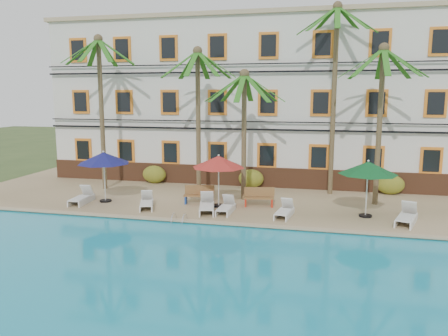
% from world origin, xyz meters
% --- Properties ---
extents(ground, '(100.00, 100.00, 0.00)m').
position_xyz_m(ground, '(0.00, 0.00, 0.00)').
color(ground, '#384C23').
rests_on(ground, ground).
extents(pool_deck, '(30.00, 12.00, 0.25)m').
position_xyz_m(pool_deck, '(0.00, 5.00, 0.12)').
color(pool_deck, tan).
rests_on(pool_deck, ground).
extents(swimming_pool, '(26.00, 12.00, 0.20)m').
position_xyz_m(swimming_pool, '(0.00, -7.00, 0.10)').
color(swimming_pool, '#1792B1').
rests_on(swimming_pool, ground).
extents(pool_coping, '(30.00, 0.35, 0.06)m').
position_xyz_m(pool_coping, '(0.00, -0.90, 0.28)').
color(pool_coping, tan).
rests_on(pool_coping, pool_deck).
extents(hotel_building, '(25.40, 6.44, 10.22)m').
position_xyz_m(hotel_building, '(0.00, 9.98, 5.37)').
color(hotel_building, silver).
rests_on(hotel_building, pool_deck).
extents(palm_a, '(4.17, 4.17, 8.79)m').
position_xyz_m(palm_a, '(-7.73, 4.45, 5.82)').
color(palm_a, brown).
rests_on(palm_a, pool_deck).
extents(palm_b, '(4.17, 4.17, 8.00)m').
position_xyz_m(palm_b, '(-1.95, 4.37, 5.37)').
color(palm_b, brown).
rests_on(palm_b, pool_deck).
extents(palm_c, '(4.17, 4.17, 6.76)m').
position_xyz_m(palm_c, '(0.71, 3.69, 4.64)').
color(palm_c, brown).
rests_on(palm_c, pool_deck).
extents(palm_d, '(4.17, 4.17, 10.26)m').
position_xyz_m(palm_d, '(5.19, 5.98, 6.65)').
color(palm_d, brown).
rests_on(palm_d, pool_deck).
extents(palm_e, '(4.17, 4.17, 7.91)m').
position_xyz_m(palm_e, '(7.38, 4.10, 5.32)').
color(palm_e, brown).
rests_on(palm_e, pool_deck).
extents(shrub_left, '(1.50, 0.90, 1.10)m').
position_xyz_m(shrub_left, '(-5.48, 6.60, 0.80)').
color(shrub_left, '#2D5719').
rests_on(shrub_left, pool_deck).
extents(shrub_mid, '(1.50, 0.90, 1.10)m').
position_xyz_m(shrub_mid, '(0.63, 6.60, 0.80)').
color(shrub_mid, '#2D5719').
rests_on(shrub_mid, pool_deck).
extents(shrub_right, '(1.50, 0.90, 1.10)m').
position_xyz_m(shrub_right, '(8.44, 6.60, 0.80)').
color(shrub_right, '#2D5719').
rests_on(shrub_right, pool_deck).
extents(umbrella_blue, '(2.66, 2.66, 2.66)m').
position_xyz_m(umbrella_blue, '(-6.16, 1.56, 2.52)').
color(umbrella_blue, black).
rests_on(umbrella_blue, pool_deck).
extents(umbrella_red, '(2.61, 2.61, 2.61)m').
position_xyz_m(umbrella_red, '(-0.21, 1.90, 2.48)').
color(umbrella_red, black).
rests_on(umbrella_red, pool_deck).
extents(umbrella_green, '(2.61, 2.61, 2.61)m').
position_xyz_m(umbrella_green, '(6.72, 1.63, 2.48)').
color(umbrella_green, black).
rests_on(umbrella_green, pool_deck).
extents(lounger_a, '(0.79, 1.87, 0.86)m').
position_xyz_m(lounger_a, '(-7.18, 1.01, 0.53)').
color(lounger_a, silver).
rests_on(lounger_a, pool_deck).
extents(lounger_b, '(1.16, 1.80, 0.80)m').
position_xyz_m(lounger_b, '(-3.58, 0.84, 0.51)').
color(lounger_b, silver).
rests_on(lounger_b, pool_deck).
extents(lounger_c, '(1.11, 2.01, 0.90)m').
position_xyz_m(lounger_c, '(-0.53, 0.82, 0.54)').
color(lounger_c, silver).
rests_on(lounger_c, pool_deck).
extents(lounger_d, '(0.65, 1.69, 0.79)m').
position_xyz_m(lounger_d, '(0.39, 0.88, 0.51)').
color(lounger_d, silver).
rests_on(lounger_d, pool_deck).
extents(lounger_e, '(0.83, 1.73, 0.79)m').
position_xyz_m(lounger_e, '(3.13, 0.81, 0.50)').
color(lounger_e, silver).
rests_on(lounger_e, pool_deck).
extents(lounger_f, '(1.24, 2.01, 0.90)m').
position_xyz_m(lounger_f, '(8.34, 0.91, 0.54)').
color(lounger_f, silver).
rests_on(lounger_f, pool_deck).
extents(bench_left, '(1.56, 0.72, 0.93)m').
position_xyz_m(bench_left, '(-1.34, 2.26, 0.72)').
color(bench_left, olive).
rests_on(bench_left, pool_deck).
extents(bench_right, '(1.56, 0.71, 0.93)m').
position_xyz_m(bench_right, '(1.70, 2.43, 0.72)').
color(bench_right, olive).
rests_on(bench_right, pool_deck).
extents(pool_ladder, '(0.54, 0.74, 0.74)m').
position_xyz_m(pool_ladder, '(-1.28, -1.00, 0.25)').
color(pool_ladder, silver).
rests_on(pool_ladder, ground).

